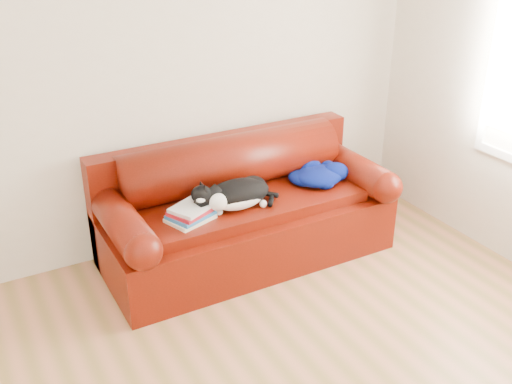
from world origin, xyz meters
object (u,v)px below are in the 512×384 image
at_px(book_stack, 191,213).
at_px(blanket, 319,174).
at_px(sofa_base, 247,228).
at_px(cat, 237,195).

distance_m(book_stack, blanket, 1.10).
xyz_separation_m(sofa_base, blanket, (0.60, -0.04, 0.32)).
distance_m(cat, blanket, 0.74).
distance_m(sofa_base, cat, 0.40).
bearing_deg(cat, sofa_base, 32.61).
bearing_deg(sofa_base, blanket, -3.75).
bearing_deg(book_stack, blanket, 4.90).
relative_size(sofa_base, book_stack, 6.03).
bearing_deg(sofa_base, cat, -137.93).
distance_m(book_stack, cat, 0.36).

